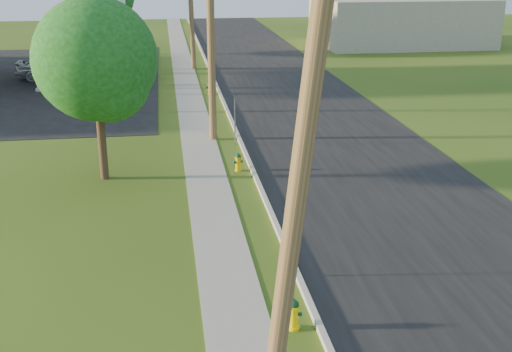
# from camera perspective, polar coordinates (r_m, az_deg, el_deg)

# --- Properties ---
(road) EXTENTS (8.00, 120.00, 0.02)m
(road) POSITION_cam_1_polar(r_m,az_deg,el_deg) (22.60, 10.64, -1.12)
(road) COLOR black
(road) RESTS_ON ground
(curb) EXTENTS (0.15, 120.00, 0.15)m
(curb) POSITION_cam_1_polar(r_m,az_deg,el_deg) (21.66, 0.56, -1.50)
(curb) COLOR #AAA79C
(curb) RESTS_ON ground
(sidewalk) EXTENTS (1.50, 120.00, 0.03)m
(sidewalk) POSITION_cam_1_polar(r_m,az_deg,el_deg) (21.51, -4.06, -1.88)
(sidewalk) COLOR #9B998D
(sidewalk) RESTS_ON ground
(utility_pole_near) EXTENTS (1.40, 0.32, 9.48)m
(utility_pole_near) POSITION_cam_1_polar(r_m,az_deg,el_deg) (9.69, 4.04, 1.31)
(utility_pole_near) COLOR brown
(utility_pole_near) RESTS_ON ground
(utility_pole_mid) EXTENTS (1.40, 0.32, 9.80)m
(utility_pole_mid) POSITION_cam_1_polar(r_m,az_deg,el_deg) (27.22, -4.05, 13.35)
(utility_pole_mid) COLOR brown
(utility_pole_mid) RESTS_ON ground
(sign_post_near) EXTENTS (0.05, 0.04, 2.00)m
(sign_post_near) POSITION_cam_1_polar(r_m,az_deg,el_deg) (16.00, 2.83, -5.80)
(sign_post_near) COLOR gray
(sign_post_near) RESTS_ON ground
(sign_post_mid) EXTENTS (0.05, 0.04, 2.00)m
(sign_post_mid) POSITION_cam_1_polar(r_m,az_deg,el_deg) (27.03, -1.89, 4.81)
(sign_post_mid) COLOR gray
(sign_post_mid) RESTS_ON ground
(sign_post_far) EXTENTS (0.05, 0.04, 2.00)m
(sign_post_far) POSITION_cam_1_polar(r_m,az_deg,el_deg) (38.90, -3.91, 9.29)
(sign_post_far) COLOR gray
(sign_post_far) RESTS_ON ground
(fuel_pump_ne) EXTENTS (1.20, 3.20, 1.90)m
(fuel_pump_ne) POSITION_cam_1_polar(r_m,az_deg,el_deg) (41.21, -17.90, 8.58)
(fuel_pump_ne) COLOR #AAA79C
(fuel_pump_ne) RESTS_ON ground
(fuel_pump_se) EXTENTS (1.20, 3.20, 1.90)m
(fuel_pump_se) POSITION_cam_1_polar(r_m,az_deg,el_deg) (45.10, -17.12, 9.53)
(fuel_pump_se) COLOR #AAA79C
(fuel_pump_se) RESTS_ON ground
(price_pylon) EXTENTS (0.34, 2.04, 6.85)m
(price_pylon) POSITION_cam_1_polar(r_m,az_deg,el_deg) (32.64, -11.91, 14.84)
(price_pylon) COLOR gray
(price_pylon) RESTS_ON ground
(distant_building) EXTENTS (14.00, 10.00, 4.00)m
(distant_building) POSITION_cam_1_polar(r_m,az_deg,el_deg) (59.01, 12.64, 13.31)
(distant_building) COLOR gray
(distant_building) RESTS_ON ground
(tree_verge) EXTENTS (4.25, 4.25, 6.44)m
(tree_verge) POSITION_cam_1_polar(r_m,az_deg,el_deg) (22.79, -13.84, 9.61)
(tree_verge) COLOR #3C2D1C
(tree_verge) RESTS_ON ground
(hydrant_near) EXTENTS (0.38, 0.34, 0.74)m
(hydrant_near) POSITION_cam_1_polar(r_m,az_deg,el_deg) (14.23, 3.36, -12.16)
(hydrant_near) COLOR #FED300
(hydrant_near) RESTS_ON ground
(hydrant_mid) EXTENTS (0.37, 0.33, 0.71)m
(hydrant_mid) POSITION_cam_1_polar(r_m,az_deg,el_deg) (23.95, -1.59, 1.25)
(hydrant_mid) COLOR #EAAF09
(hydrant_mid) RESTS_ON ground
(hydrant_far) EXTENTS (0.43, 0.38, 0.82)m
(hydrant_far) POSITION_cam_1_polar(r_m,az_deg,el_deg) (37.10, -4.11, 7.85)
(hydrant_far) COLOR #EABF03
(hydrant_far) RESTS_ON ground
(car_silver) EXTENTS (5.08, 2.59, 1.66)m
(car_silver) POSITION_cam_1_polar(r_m,az_deg,el_deg) (43.29, -17.39, 9.26)
(car_silver) COLOR #A6A8AE
(car_silver) RESTS_ON ground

